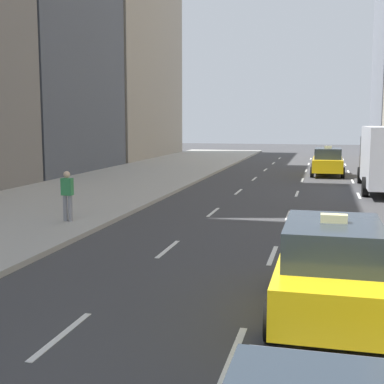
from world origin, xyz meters
name	(u,v)px	position (x,y,z in m)	size (l,w,h in m)	color
sidewalk_left	(115,184)	(-7.00, 27.00, 0.07)	(8.00, 66.00, 0.15)	#ADAAA3
lane_markings	(293,203)	(2.60, 23.00, 0.01)	(5.72, 56.00, 0.01)	white
taxi_second	(328,162)	(4.00, 34.93, 0.88)	(2.02, 4.40, 1.87)	yellow
taxi_third	(332,268)	(4.00, 9.89, 0.88)	(2.02, 4.40, 1.87)	yellow
pedestrian_far_walking	(67,193)	(-4.32, 16.35, 1.07)	(0.36, 0.22, 1.65)	gray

